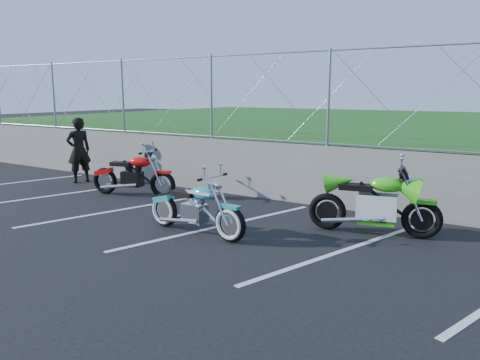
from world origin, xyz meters
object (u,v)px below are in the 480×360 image
Objects in this scene: person_standing at (79,150)px; sportbike_green at (375,206)px; cruiser_turquoise at (196,210)px; naked_orange at (134,177)px.

sportbike_green is at bearing 107.56° from person_standing.
naked_orange is (-3.08, 1.61, 0.04)m from cruiser_turquoise.
sportbike_green is 1.26× the size of person_standing.
sportbike_green is at bearing -13.70° from naked_orange.
sportbike_green reaches higher than cruiser_turquoise.
person_standing reaches higher than cruiser_turquoise.
person_standing is at bearing 164.17° from cruiser_turquoise.
cruiser_turquoise is 5.95m from person_standing.
sportbike_green is (2.58, 1.65, 0.07)m from cruiser_turquoise.
person_standing is at bearing 155.58° from naked_orange.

